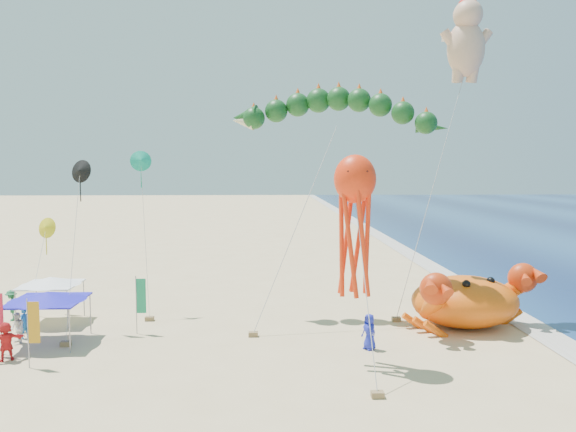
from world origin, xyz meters
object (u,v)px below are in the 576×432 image
object	(u,v)px
cherub_kite	(466,39)
dragon_kite	(334,116)
octopus_kite	(355,215)
canopy_white	(50,281)
canopy_blue	(48,297)
crab_inflatable	(466,300)

from	to	relation	value
cherub_kite	dragon_kite	bearing A→B (deg)	-175.69
octopus_kite	canopy_white	size ratio (longest dim) A/B	2.83
canopy_blue	canopy_white	world-z (taller)	same
canopy_white	octopus_kite	bearing A→B (deg)	-24.59
cherub_kite	canopy_blue	distance (m)	27.78
cherub_kite	canopy_white	size ratio (longest dim) A/B	5.61
dragon_kite	canopy_white	distance (m)	19.19
octopus_kite	canopy_blue	bearing A→B (deg)	166.63
dragon_kite	octopus_kite	size ratio (longest dim) A/B	1.39
cherub_kite	octopus_kite	world-z (taller)	cherub_kite
crab_inflatable	octopus_kite	xyz separation A→B (m)	(-7.31, -5.71, 5.35)
cherub_kite	crab_inflatable	bearing A→B (deg)	-103.22
dragon_kite	cherub_kite	xyz separation A→B (m)	(8.01, 0.60, 4.69)
crab_inflatable	octopus_kite	world-z (taller)	octopus_kite
crab_inflatable	dragon_kite	world-z (taller)	dragon_kite
cherub_kite	canopy_white	xyz separation A→B (m)	(-24.61, -1.07, -14.31)
dragon_kite	canopy_blue	bearing A→B (deg)	-163.78
dragon_kite	octopus_kite	world-z (taller)	dragon_kite
canopy_white	dragon_kite	bearing A→B (deg)	1.61
dragon_kite	canopy_blue	distance (m)	18.57
octopus_kite	canopy_white	xyz separation A→B (m)	(-16.61, 7.60, -4.49)
octopus_kite	dragon_kite	bearing A→B (deg)	90.09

